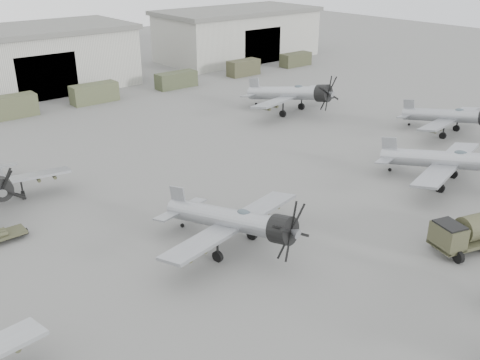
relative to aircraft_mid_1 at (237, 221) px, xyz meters
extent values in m
plane|color=#5C5C5A|center=(5.11, -9.02, -2.22)|extent=(220.00, 220.00, 0.00)
cube|color=#B3B3A7|center=(5.11, 52.98, 1.78)|extent=(28.00, 14.00, 8.00)
cube|color=#5D5D58|center=(5.11, 52.98, 6.13)|extent=(29.00, 14.80, 0.70)
cube|color=black|center=(5.11, 46.18, 0.78)|extent=(8.12, 0.40, 6.00)
cube|color=#B3B3A7|center=(43.11, 52.98, 1.78)|extent=(28.00, 14.00, 8.00)
cube|color=#5D5D58|center=(43.11, 52.98, 6.13)|extent=(29.00, 14.80, 0.70)
cube|color=black|center=(43.11, 46.18, 0.78)|extent=(8.12, 0.40, 6.00)
cube|color=#44482F|center=(-1.21, 40.98, -0.90)|extent=(5.20, 2.20, 2.63)
cube|color=#464B31|center=(9.12, 40.98, -0.98)|extent=(6.14, 2.20, 2.47)
cube|color=#3B412A|center=(21.88, 40.98, -1.09)|extent=(6.14, 2.20, 2.25)
cube|color=#3C3B27|center=(34.57, 40.98, -0.99)|extent=(5.35, 2.20, 2.45)
cube|color=#3A3C27|center=(46.21, 40.98, -1.12)|extent=(5.68, 2.20, 2.20)
cylinder|color=#919499|center=(-0.19, 0.89, -0.08)|extent=(3.54, 10.33, 3.02)
cylinder|color=black|center=(0.75, -3.56, 0.64)|extent=(2.11, 1.88, 2.01)
cube|color=#919499|center=(-0.07, 0.32, -0.33)|extent=(12.27, 4.59, 0.54)
cube|color=#919499|center=(-1.13, 5.33, 0.07)|extent=(0.45, 1.60, 1.93)
ellipsoid|color=#3F4C54|center=(0.13, -0.63, 0.79)|extent=(0.81, 1.26, 0.54)
cylinder|color=black|center=(-1.82, -0.25, -1.88)|extent=(0.43, 0.81, 0.77)
cylinder|color=black|center=(1.77, 0.51, -1.88)|extent=(0.43, 0.81, 0.77)
cylinder|color=black|center=(-1.07, 5.05, -2.07)|extent=(0.18, 0.33, 0.31)
cylinder|color=#999CA2|center=(20.67, -2.27, -0.05)|extent=(4.02, 10.44, 3.06)
cube|color=#999CA2|center=(20.82, -2.84, -0.30)|extent=(12.41, 5.16, 0.55)
cube|color=#999CA2|center=(19.52, 2.20, 0.10)|extent=(0.52, 1.61, 1.96)
ellipsoid|color=#3F4C54|center=(21.06, -3.79, 0.83)|extent=(0.86, 1.29, 0.55)
cylinder|color=black|center=(19.06, -3.49, -1.87)|extent=(0.46, 0.83, 0.78)
cylinder|color=black|center=(22.67, -2.56, -1.87)|extent=(0.46, 0.83, 0.78)
cylinder|color=black|center=(19.59, 1.91, -2.07)|extent=(0.19, 0.33, 0.31)
cylinder|color=gray|center=(33.16, 4.83, -0.19)|extent=(2.59, 9.85, 2.87)
cube|color=gray|center=(33.23, 4.28, -0.42)|extent=(11.65, 3.46, 0.52)
cube|color=gray|center=(32.61, 9.12, -0.05)|extent=(0.30, 1.53, 1.84)
ellipsoid|color=#3F4C54|center=(33.34, 3.37, 0.64)|extent=(0.69, 1.16, 0.51)
cylinder|color=black|center=(31.52, 3.88, -1.89)|extent=(0.35, 0.76, 0.74)
cylinder|color=black|center=(34.98, 4.32, -1.89)|extent=(0.35, 0.76, 0.74)
cylinder|color=black|center=(32.65, 8.84, -2.08)|extent=(0.15, 0.31, 0.29)
cylinder|color=black|center=(-10.71, 14.18, 0.45)|extent=(1.94, 1.71, 1.88)
cylinder|color=black|center=(-8.39, 17.33, -1.90)|extent=(0.38, 0.76, 0.72)
cylinder|color=#9B9EA3|center=(25.59, 21.78, 0.16)|extent=(3.90, 11.53, 3.37)
cylinder|color=black|center=(26.62, 16.82, 0.97)|extent=(2.35, 2.09, 2.24)
cube|color=#9B9EA3|center=(25.73, 21.15, -0.11)|extent=(13.69, 5.06, 0.61)
cube|color=#9B9EA3|center=(24.57, 26.75, 0.33)|extent=(0.49, 1.78, 2.15)
ellipsoid|color=#3F4C54|center=(25.94, 20.09, 1.14)|extent=(0.90, 1.40, 0.60)
cylinder|color=black|center=(23.76, 20.52, -1.84)|extent=(0.47, 0.91, 0.86)
cylinder|color=black|center=(27.78, 21.35, -1.84)|extent=(0.47, 0.91, 0.86)
cylinder|color=black|center=(24.63, 26.43, -2.05)|extent=(0.20, 0.36, 0.35)
cube|color=#3B3B26|center=(12.77, -9.98, -1.52)|extent=(6.86, 3.91, 0.23)
cube|color=#3B3B26|center=(10.36, -9.27, -0.77)|extent=(2.04, 2.48, 1.58)
cube|color=black|center=(10.36, -9.27, 0.07)|extent=(1.87, 2.18, 0.14)
cylinder|color=black|center=(10.14, -10.32, -1.80)|extent=(0.51, 0.88, 0.84)
camera|label=1|loc=(-19.65, -24.31, 16.68)|focal=40.00mm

